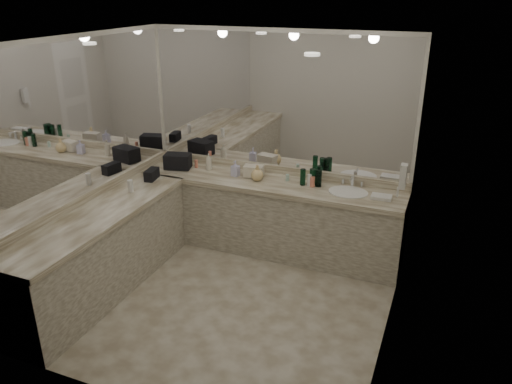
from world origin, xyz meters
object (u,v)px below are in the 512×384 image
at_px(sink, 348,193).
at_px(hand_towel, 381,197).
at_px(cream_cosmetic_case, 254,172).
at_px(soap_bottle_b, 235,168).
at_px(wall_phone, 403,176).
at_px(soap_bottle_a, 209,162).
at_px(soap_bottle_c, 257,173).
at_px(black_toiletry_bag, 178,162).

height_order(sink, hand_towel, hand_towel).
height_order(cream_cosmetic_case, soap_bottle_b, soap_bottle_b).
xyz_separation_m(wall_phone, cream_cosmetic_case, (-1.77, 0.56, -0.38)).
distance_m(sink, cream_cosmetic_case, 1.16).
xyz_separation_m(sink, cream_cosmetic_case, (-1.16, 0.06, 0.07)).
bearing_deg(cream_cosmetic_case, soap_bottle_b, -177.45).
relative_size(soap_bottle_a, soap_bottle_c, 1.11).
height_order(sink, soap_bottle_b, soap_bottle_b).
relative_size(sink, wall_phone, 1.83).
xyz_separation_m(black_toiletry_bag, hand_towel, (2.52, -0.02, -0.07)).
xyz_separation_m(soap_bottle_a, soap_bottle_b, (0.39, -0.07, -0.01)).
height_order(black_toiletry_bag, cream_cosmetic_case, black_toiletry_bag).
xyz_separation_m(wall_phone, soap_bottle_b, (-1.98, 0.51, -0.35)).
height_order(black_toiletry_bag, hand_towel, black_toiletry_bag).
distance_m(sink, soap_bottle_c, 1.08).
relative_size(wall_phone, cream_cosmetic_case, 1.04).
xyz_separation_m(wall_phone, black_toiletry_bag, (-2.76, 0.48, -0.36)).
height_order(cream_cosmetic_case, soap_bottle_a, soap_bottle_a).
height_order(wall_phone, soap_bottle_a, wall_phone).
bearing_deg(soap_bottle_c, hand_towel, -0.37).
bearing_deg(sink, soap_bottle_c, -178.30).
distance_m(wall_phone, cream_cosmetic_case, 1.89).
xyz_separation_m(soap_bottle_a, soap_bottle_c, (0.69, -0.11, -0.01)).
bearing_deg(cream_cosmetic_case, soap_bottle_c, -56.91).
relative_size(sink, soap_bottle_a, 2.07).
bearing_deg(soap_bottle_c, cream_cosmetic_case, 132.80).
height_order(soap_bottle_b, soap_bottle_c, soap_bottle_c).
bearing_deg(sink, hand_towel, -6.40).
bearing_deg(sink, soap_bottle_a, 177.47).
bearing_deg(soap_bottle_a, black_toiletry_bag, -165.09).
bearing_deg(black_toiletry_bag, soap_bottle_c, -0.46).
bearing_deg(soap_bottle_c, soap_bottle_b, 172.11).
distance_m(hand_towel, soap_bottle_a, 2.15).
distance_m(cream_cosmetic_case, soap_bottle_b, 0.23).
bearing_deg(soap_bottle_c, soap_bottle_a, 170.97).
xyz_separation_m(cream_cosmetic_case, soap_bottle_c, (0.08, -0.09, 0.03)).
height_order(black_toiletry_bag, soap_bottle_b, soap_bottle_b).
height_order(soap_bottle_a, soap_bottle_c, soap_bottle_a).
xyz_separation_m(hand_towel, soap_bottle_c, (-1.45, 0.01, 0.08)).
bearing_deg(soap_bottle_b, sink, -0.41).
distance_m(black_toiletry_bag, soap_bottle_a, 0.40).
relative_size(wall_phone, soap_bottle_a, 1.13).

